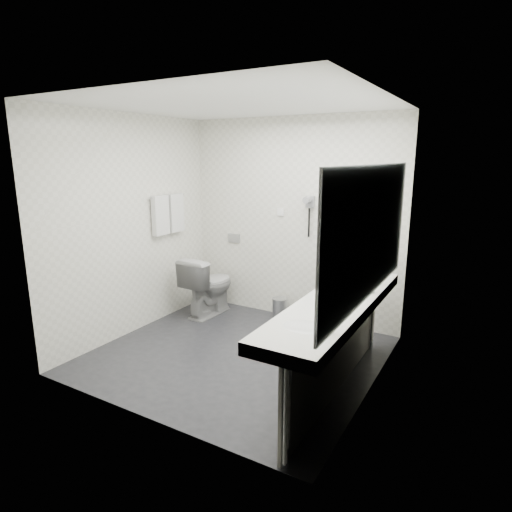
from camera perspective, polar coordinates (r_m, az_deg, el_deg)
The scene contains 30 objects.
floor at distance 4.61m, azimuth -2.62°, elevation -12.98°, with size 2.80×2.80×0.00m, color #26262B.
ceiling at distance 4.16m, azimuth -3.00°, elevation 19.65°, with size 2.80×2.80×0.00m, color white.
wall_back at distance 5.33m, azimuth 4.80°, elevation 4.72°, with size 2.80×2.80×0.00m, color white.
wall_front at distance 3.22m, azimuth -15.40°, elevation -1.33°, with size 2.80×2.80×0.00m, color white.
wall_left at distance 5.09m, azimuth -16.20°, elevation 3.85°, with size 2.60×2.60×0.00m, color white.
wall_right at distance 3.66m, azimuth 15.99°, elevation 0.35°, with size 2.60×2.60×0.00m, color white.
vanity_counter at distance 3.67m, azimuth 10.58°, elevation -6.63°, with size 0.55×2.20×0.10m, color white.
vanity_panel at distance 3.83m, azimuth 10.67°, elevation -12.68°, with size 0.03×2.15×0.75m, color gray.
vanity_post_near at distance 2.98m, azimuth 4.08°, elevation -20.64°, with size 0.06×0.06×0.75m, color silver.
vanity_post_far at distance 4.74m, azimuth 15.27°, elevation -7.74°, with size 0.06×0.06×0.75m, color silver.
mirror at distance 3.43m, azimuth 15.13°, elevation 3.00°, with size 0.02×2.20×1.05m, color #B2BCC6.
basin_near at distance 3.09m, azimuth 6.50°, elevation -9.65°, with size 0.40×0.31×0.05m, color white.
basin_far at distance 4.25m, azimuth 13.55°, elevation -3.52°, with size 0.40×0.31×0.05m, color white.
faucet_near at distance 2.99m, azimuth 10.01°, elevation -8.70°, with size 0.04×0.04×0.15m, color silver.
faucet_far at distance 4.18m, azimuth 16.18°, elevation -2.68°, with size 0.04×0.04×0.15m, color silver.
soap_bottle_a at distance 3.74m, azimuth 12.47°, elevation -4.78°, with size 0.04×0.04×0.09m, color white.
glass_left at distance 3.80m, azimuth 12.89°, elevation -4.45°, with size 0.06×0.06×0.10m, color silver.
glass_right at distance 3.92m, azimuth 15.19°, elevation -3.96°, with size 0.06×0.06×0.11m, color silver.
toilet at distance 5.61m, azimuth -6.36°, elevation -3.89°, with size 0.44×0.77×0.78m, color white.
flush_plate at distance 5.78m, azimuth -2.97°, elevation 2.39°, with size 0.18×0.02×0.12m, color #B2B5BA.
pedal_bin at distance 5.47m, azimuth 3.21°, elevation -7.14°, with size 0.19×0.19×0.27m, color #B2B5BA.
bin_lid at distance 5.42m, azimuth 3.23°, elevation -5.75°, with size 0.19×0.19×0.01m, color #B2B5BA.
towel_rail at distance 5.41m, azimuth -11.83°, elevation 7.82°, with size 0.02×0.02×0.62m, color silver.
towel_near at distance 5.33m, azimuth -12.64°, elevation 5.32°, with size 0.07×0.24×0.48m, color white.
towel_far at distance 5.54m, azimuth -10.68°, elevation 5.69°, with size 0.07×0.24×0.48m, color white.
dryer_cradle at distance 5.17m, azimuth 7.23°, elevation 7.20°, with size 0.10×0.04×0.14m, color gray.
dryer_barrel at distance 5.11m, azimuth 6.93°, elevation 7.47°, with size 0.08×0.08×0.14m, color gray.
dryer_cord at distance 5.19m, azimuth 7.09°, elevation 4.44°, with size 0.02×0.02×0.35m, color black.
switch_plate_a at distance 5.37m, azimuth 3.31°, elevation 5.89°, with size 0.09×0.02×0.09m, color white.
switch_plate_b at distance 5.10m, azimuth 10.38°, elevation 5.30°, with size 0.09×0.02×0.09m, color white.
Camera 1 is at (2.24, -3.47, 2.03)m, focal length 29.93 mm.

